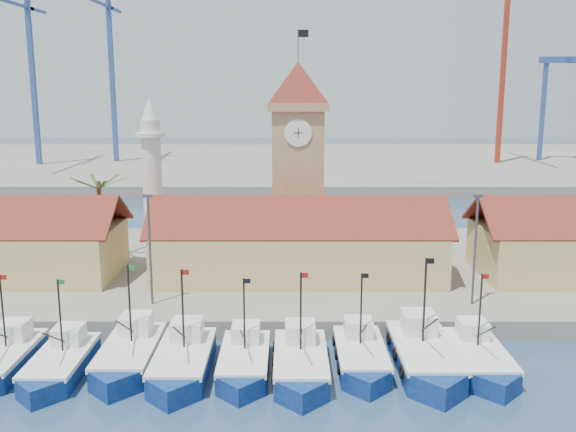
{
  "coord_description": "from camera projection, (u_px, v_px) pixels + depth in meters",
  "views": [
    {
      "loc": [
        -0.94,
        -37.62,
        18.94
      ],
      "look_at": [
        -0.96,
        18.0,
        7.57
      ],
      "focal_mm": 40.0,
      "sensor_mm": 36.0,
      "label": 1
    }
  ],
  "objects": [
    {
      "name": "ground",
      "position": [
        303.0,
        389.0,
        40.65
      ],
      "size": [
        400.0,
        400.0,
        0.0
      ],
      "primitive_type": "plane",
      "color": "navy",
      "rests_on": "ground"
    },
    {
      "name": "quay",
      "position": [
        298.0,
        271.0,
        64.02
      ],
      "size": [
        140.0,
        32.0,
        1.5
      ],
      "primitive_type": "cube",
      "color": "gray",
      "rests_on": "ground"
    },
    {
      "name": "terminal",
      "position": [
        292.0,
        164.0,
        148.22
      ],
      "size": [
        240.0,
        80.0,
        2.0
      ],
      "primitive_type": "cube",
      "color": "gray",
      "rests_on": "ground"
    },
    {
      "name": "boat_0",
      "position": [
        2.0,
        362.0,
        43.01
      ],
      "size": [
        3.35,
        9.18,
        6.94
      ],
      "color": "navy",
      "rests_on": "ground"
    },
    {
      "name": "boat_1",
      "position": [
        59.0,
        366.0,
        42.41
      ],
      "size": [
        3.28,
        8.98,
        6.8
      ],
      "color": "navy",
      "rests_on": "ground"
    },
    {
      "name": "boat_2",
      "position": [
        129.0,
        357.0,
        43.67
      ],
      "size": [
        3.59,
        9.82,
        7.43
      ],
      "color": "navy",
      "rests_on": "ground"
    },
    {
      "name": "boat_3",
      "position": [
        182.0,
        364.0,
        42.61
      ],
      "size": [
        3.59,
        9.83,
        7.44
      ],
      "color": "navy",
      "rests_on": "ground"
    },
    {
      "name": "boat_4",
      "position": [
        244.0,
        363.0,
        42.82
      ],
      "size": [
        3.25,
        8.9,
        6.74
      ],
      "color": "navy",
      "rests_on": "ground"
    },
    {
      "name": "boat_5",
      "position": [
        301.0,
        366.0,
        42.34
      ],
      "size": [
        3.52,
        9.65,
        7.3
      ],
      "color": "navy",
      "rests_on": "ground"
    },
    {
      "name": "boat_6",
      "position": [
        361.0,
        358.0,
        43.59
      ],
      "size": [
        3.31,
        9.07,
        6.87
      ],
      "color": "navy",
      "rests_on": "ground"
    },
    {
      "name": "boat_7",
      "position": [
        425.0,
        359.0,
        43.23
      ],
      "size": [
        3.88,
        10.64,
        8.05
      ],
      "color": "navy",
      "rests_on": "ground"
    },
    {
      "name": "boat_8",
      "position": [
        481.0,
        361.0,
        43.23
      ],
      "size": [
        3.34,
        9.16,
        6.93
      ],
      "color": "navy",
      "rests_on": "ground"
    },
    {
      "name": "hall_center",
      "position": [
        298.0,
        249.0,
        59.45
      ],
      "size": [
        27.04,
        10.13,
        7.61
      ],
      "color": "tan",
      "rests_on": "quay"
    },
    {
      "name": "clock_tower",
      "position": [
        298.0,
        157.0,
        63.73
      ],
      "size": [
        5.8,
        5.8,
        22.7
      ],
      "color": "tan",
      "rests_on": "quay"
    },
    {
      "name": "minaret",
      "position": [
        152.0,
        176.0,
        66.14
      ],
      "size": [
        3.0,
        3.0,
        16.3
      ],
      "color": "silver",
      "rests_on": "quay"
    },
    {
      "name": "palm_tree",
      "position": [
        100.0,
        213.0,
        64.88
      ],
      "size": [
        5.6,
        5.03,
        8.39
      ],
      "color": "brown",
      "rests_on": "quay"
    },
    {
      "name": "lamp_posts",
      "position": [
        306.0,
        244.0,
        51.11
      ],
      "size": [
        80.7,
        0.25,
        9.03
      ],
      "color": "#3F3F44",
      "rests_on": "quay"
    },
    {
      "name": "crane_blue_far",
      "position": [
        27.0,
        56.0,
        133.73
      ],
      "size": [
        1.0,
        35.8,
        40.84
      ],
      "color": "#2E498F",
      "rests_on": "terminal"
    },
    {
      "name": "crane_blue_near",
      "position": [
        109.0,
        56.0,
        140.01
      ],
      "size": [
        1.0,
        32.97,
        41.67
      ],
      "color": "#2E498F",
      "rests_on": "terminal"
    },
    {
      "name": "crane_red_right",
      "position": [
        506.0,
        47.0,
        137.09
      ],
      "size": [
        1.0,
        30.59,
        45.14
      ],
      "color": "#A02B18",
      "rests_on": "terminal"
    },
    {
      "name": "gantry",
      "position": [
        574.0,
        80.0,
        141.1
      ],
      "size": [
        13.0,
        22.0,
        23.2
      ],
      "color": "#2E498F",
      "rests_on": "terminal"
    }
  ]
}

